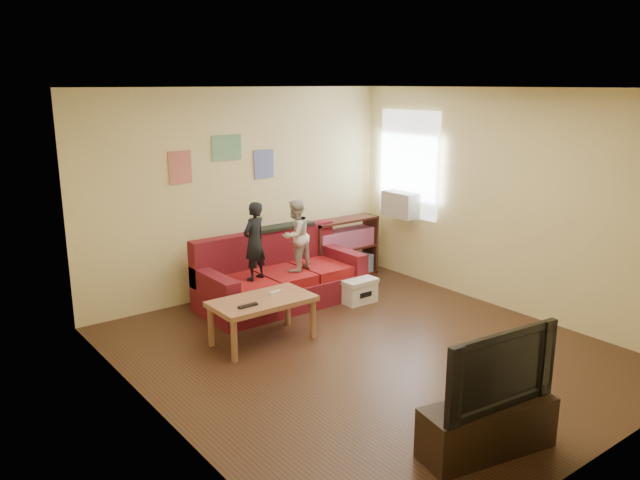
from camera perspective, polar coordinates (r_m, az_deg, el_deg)
room_shell at (r=6.26m, az=4.45°, el=1.24°), size 4.52×5.02×2.72m
sofa at (r=8.00m, az=-3.80°, el=-3.59°), size 2.10×0.97×0.92m
child_a at (r=7.46m, az=-6.03°, el=-0.11°), size 0.40×0.33×0.95m
child_b at (r=7.78m, az=-2.26°, el=0.41°), size 0.52×0.46×0.91m
coffee_table at (r=6.77m, az=-5.30°, el=-5.93°), size 1.10×0.61×0.50m
remote at (r=6.53m, az=-6.62°, el=-5.99°), size 0.22×0.06×0.02m
game_controller at (r=6.89m, az=-4.13°, el=-4.80°), size 0.15×0.06×0.03m
bookshelf at (r=8.99m, az=2.12°, el=-1.06°), size 1.08×0.32×0.86m
window at (r=8.90m, az=8.11°, el=6.89°), size 0.04×1.08×1.48m
ac_unit at (r=8.90m, az=7.45°, el=3.26°), size 0.28×0.55×0.35m
artwork_left at (r=7.79m, az=-12.67°, el=6.48°), size 0.30×0.01×0.40m
artwork_center at (r=8.06m, az=-8.52°, el=8.35°), size 0.42×0.01×0.32m
artwork_right at (r=8.37m, az=-5.15°, el=6.93°), size 0.30×0.01×0.38m
file_box at (r=8.06m, az=3.43°, el=-4.58°), size 0.45×0.35×0.31m
tv_stand at (r=5.11m, az=15.04°, el=-16.23°), size 1.13×0.58×0.41m
television at (r=4.88m, az=15.42°, el=-11.06°), size 1.07×0.25×0.61m
tissue at (r=8.11m, az=2.07°, el=-5.23°), size 0.12×0.12×0.11m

